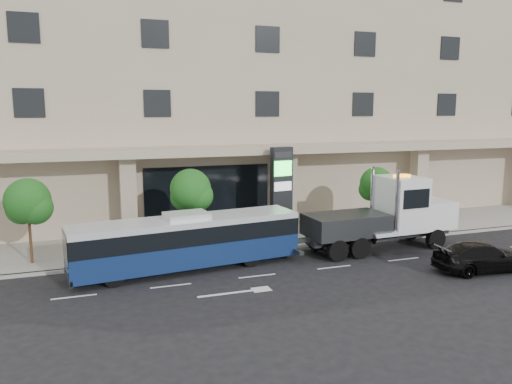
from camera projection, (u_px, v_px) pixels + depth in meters
ground at (247, 267)px, 24.52m from camera, size 120.00×120.00×0.00m
sidewalk at (221, 240)px, 29.17m from camera, size 120.00×6.00×0.15m
curb at (235, 254)px, 26.38m from camera, size 120.00×0.30×0.15m
convention_center at (183, 78)px, 37.28m from camera, size 60.00×17.60×20.00m
tree_left at (28, 204)px, 24.15m from camera, size 2.27×2.20×4.22m
tree_mid at (191, 192)px, 26.71m from camera, size 2.28×2.20×4.38m
tree_right at (377, 186)px, 30.46m from camera, size 2.10×2.00×4.04m
city_bus at (187, 241)px, 23.92m from camera, size 11.22×3.62×2.79m
tow_truck at (387, 216)px, 27.45m from camera, size 9.90×2.79×4.50m
black_sedan at (482, 257)px, 23.77m from camera, size 4.96×2.40×1.39m
signage_pylon at (281, 191)px, 29.72m from camera, size 1.38×0.68×5.31m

